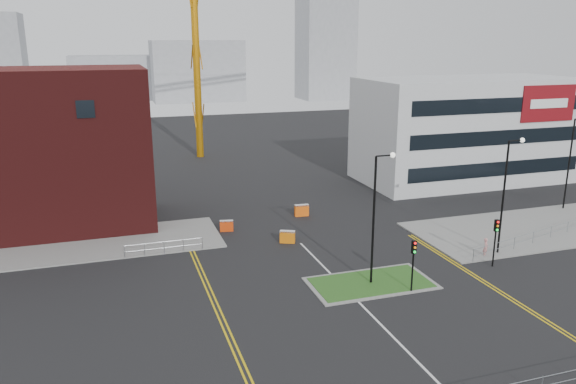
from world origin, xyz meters
TOP-DOWN VIEW (x-y plane):
  - ground at (0.00, 0.00)m, footprint 200.00×200.00m
  - pavement_left at (-20.00, 22.00)m, footprint 28.00×8.00m
  - pavement_right at (22.00, 14.00)m, footprint 24.00×10.00m
  - island_kerb at (2.00, 8.00)m, footprint 8.60×4.60m
  - grass_island at (2.00, 8.00)m, footprint 8.00×4.00m
  - brick_building at (-22.97, 28.00)m, footprint 24.20×10.07m
  - office_block at (26.01, 31.97)m, footprint 25.00×12.20m
  - streetlamp_island at (2.22, 8.00)m, footprint 1.46×0.36m
  - streetlamp_right_near at (14.22, 10.00)m, footprint 1.46×0.36m
  - streetlamp_right_far at (28.22, 18.00)m, footprint 1.46×0.36m
  - traffic_light_island at (4.00, 5.98)m, footprint 0.28×0.33m
  - traffic_light_right at (12.00, 7.98)m, footprint 0.28×0.33m
  - railing_left at (-11.00, 18.00)m, footprint 6.05×0.05m
  - railing_right at (20.50, 11.50)m, footprint 19.05×5.05m
  - centre_line at (0.00, 2.00)m, footprint 0.15×30.00m
  - yellow_left_a at (-9.00, 10.00)m, footprint 0.12×24.00m
  - yellow_left_b at (-8.70, 10.00)m, footprint 0.12×24.00m
  - yellow_right_a at (9.50, 6.00)m, footprint 0.12×20.00m
  - yellow_right_b at (9.80, 6.00)m, footprint 0.12×20.00m
  - skyline_b at (10.00, 130.00)m, footprint 24.00×12.00m
  - skyline_c at (45.00, 125.00)m, footprint 14.00×12.00m
  - skyline_d at (-8.00, 140.00)m, footprint 30.00×12.00m
  - pedestrian at (12.65, 9.75)m, footprint 0.66×0.64m
  - barrier_left at (-5.19, 21.92)m, footprint 1.22×0.61m
  - barrier_mid at (2.54, 24.00)m, footprint 1.37×0.55m
  - barrier_right at (-1.00, 17.47)m, footprint 1.30×0.90m

SIDE VIEW (x-z plane):
  - ground at x=0.00m, z-range 0.00..0.00m
  - centre_line at x=0.00m, z-range 0.00..0.01m
  - yellow_left_a at x=-9.00m, z-range 0.00..0.01m
  - yellow_left_b at x=-8.70m, z-range 0.00..0.01m
  - yellow_right_a at x=9.50m, z-range 0.00..0.01m
  - yellow_right_b at x=9.80m, z-range 0.00..0.01m
  - island_kerb at x=2.00m, z-range 0.00..0.08m
  - pavement_left at x=-20.00m, z-range 0.00..0.12m
  - pavement_right at x=22.00m, z-range 0.00..0.12m
  - grass_island at x=2.00m, z-range 0.00..0.12m
  - barrier_left at x=-5.19m, z-range 0.04..1.02m
  - barrier_right at x=-1.00m, z-range 0.04..1.09m
  - barrier_mid at x=2.54m, z-range 0.05..1.17m
  - railing_left at x=-11.00m, z-range 0.19..1.29m
  - pedestrian at x=12.65m, z-range 0.00..1.53m
  - railing_right at x=20.50m, z-range 0.23..1.33m
  - traffic_light_island at x=4.00m, z-range 0.74..4.39m
  - traffic_light_right at x=12.00m, z-range 0.74..4.39m
  - streetlamp_island at x=2.22m, z-range 0.82..10.00m
  - streetlamp_right_near at x=14.22m, z-range 0.82..10.00m
  - streetlamp_right_far at x=28.22m, z-range 0.82..10.00m
  - skyline_d at x=-8.00m, z-range 0.00..12.00m
  - office_block at x=26.01m, z-range 0.00..12.00m
  - brick_building at x=-22.97m, z-range -0.27..13.97m
  - skyline_b at x=10.00m, z-range 0.00..16.00m
  - skyline_c at x=45.00m, z-range 0.00..28.00m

